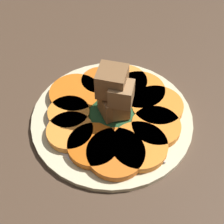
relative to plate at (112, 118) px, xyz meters
The scene contains 15 objects.
table_slab 1.52cm from the plate, ahead, with size 120.00×120.00×2.00cm, color #4C3828.
plate is the anchor object (origin of this frame).
carrot_slice_0 8.41cm from the plate, 91.79° to the right, with size 9.35×9.35×1.33cm, color orange.
carrot_slice_1 7.61cm from the plate, 54.75° to the right, with size 9.61×9.61×1.33cm, color orange.
carrot_slice_2 8.20cm from the plate, 27.65° to the right, with size 9.00×9.00×1.33cm, color orange.
carrot_slice_3 8.34cm from the plate, ahead, with size 7.24×7.24×1.33cm, color orange.
carrot_slice_4 8.49cm from the plate, 44.00° to the left, with size 9.54×9.54×1.33cm, color orange.
carrot_slice_5 7.76cm from the plate, 78.68° to the left, with size 7.40×7.40×1.33cm, color orange.
carrot_slice_6 8.25cm from the plate, 108.33° to the left, with size 7.90×7.90×1.33cm, color orange.
carrot_slice_7 7.59cm from the plate, 144.75° to the left, with size 8.51×8.51×1.33cm, color #D45F12.
carrot_slice_8 8.46cm from the plate, behind, with size 9.47×9.47×1.33cm, color orange.
carrot_slice_9 8.34cm from the plate, 158.90° to the right, with size 9.32×9.32×1.33cm, color orange.
carrot_slice_10 8.20cm from the plate, 123.14° to the right, with size 8.44×8.44×1.33cm, color orange.
center_pile 4.98cm from the plate, 157.16° to the right, with size 9.24×8.31×10.72cm.
fork 5.68cm from the plate, 115.41° to the right, with size 18.78×2.41×0.40cm.
Camera 1 is at (-34.68, 6.95, 46.06)cm, focal length 50.00 mm.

